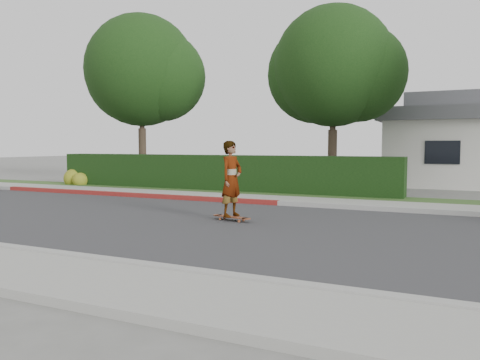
{
  "coord_description": "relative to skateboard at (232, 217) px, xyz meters",
  "views": [
    {
      "loc": [
        6.07,
        -9.72,
        1.89
      ],
      "look_at": [
        1.0,
        1.22,
        1.0
      ],
      "focal_mm": 35.0,
      "sensor_mm": 36.0,
      "label": 1
    }
  ],
  "objects": [
    {
      "name": "road",
      "position": [
        -1.0,
        -0.72,
        -0.09
      ],
      "size": [
        60.0,
        8.0,
        0.01
      ],
      "primitive_type": "cube",
      "color": "#2D2D30",
      "rests_on": "ground"
    },
    {
      "name": "hedge",
      "position": [
        -4.0,
        6.48,
        0.65
      ],
      "size": [
        15.0,
        1.0,
        1.5
      ],
      "primitive_type": "cube",
      "color": "black",
      "rests_on": "ground"
    },
    {
      "name": "tree_left",
      "position": [
        -8.51,
        7.97,
        5.16
      ],
      "size": [
        5.99,
        5.21,
        8.0
      ],
      "color": "#33261C",
      "rests_on": "ground"
    },
    {
      "name": "ground",
      "position": [
        -1.0,
        -0.72,
        -0.1
      ],
      "size": [
        120.0,
        120.0,
        0.0
      ],
      "primitive_type": "plane",
      "color": "slate",
      "rests_on": "ground"
    },
    {
      "name": "planting_strip",
      "position": [
        -1.0,
        5.88,
        -0.05
      ],
      "size": [
        60.0,
        1.6,
        0.1
      ],
      "primitive_type": "cube",
      "color": "#2D4C1E",
      "rests_on": "ground"
    },
    {
      "name": "sidewalk_far",
      "position": [
        -1.0,
        4.28,
        -0.04
      ],
      "size": [
        60.0,
        1.6,
        0.12
      ],
      "primitive_type": "cube",
      "color": "gray",
      "rests_on": "ground"
    },
    {
      "name": "tree_center",
      "position": [
        0.49,
        8.47,
        4.8
      ],
      "size": [
        5.66,
        4.84,
        7.44
      ],
      "color": "#33261C",
      "rests_on": "ground"
    },
    {
      "name": "skateboarder",
      "position": [
        0.0,
        -0.0,
        0.96
      ],
      "size": [
        0.59,
        0.77,
        1.89
      ],
      "primitive_type": "imported",
      "rotation": [
        0.0,
        0.0,
        1.36
      ],
      "color": "white",
      "rests_on": "skateboard"
    },
    {
      "name": "curb_near",
      "position": [
        -1.0,
        -4.82,
        -0.02
      ],
      "size": [
        60.0,
        0.2,
        0.15
      ],
      "primitive_type": "cube",
      "color": "#9E9E99",
      "rests_on": "ground"
    },
    {
      "name": "flowering_shrub",
      "position": [
        -11.01,
        6.02,
        0.23
      ],
      "size": [
        1.4,
        1.0,
        0.9
      ],
      "color": "#2D4C19",
      "rests_on": "ground"
    },
    {
      "name": "sidewalk_near",
      "position": [
        -1.0,
        -5.72,
        -0.04
      ],
      "size": [
        60.0,
        1.6,
        0.12
      ],
      "primitive_type": "cube",
      "color": "gray",
      "rests_on": "ground"
    },
    {
      "name": "curb_red_section",
      "position": [
        -6.0,
        3.38,
        -0.02
      ],
      "size": [
        12.0,
        0.21,
        0.15
      ],
      "primitive_type": "cube",
      "color": "maroon",
      "rests_on": "ground"
    },
    {
      "name": "skateboard",
      "position": [
        0.0,
        0.0,
        0.0
      ],
      "size": [
        1.16,
        0.48,
        0.11
      ],
      "rotation": [
        0.0,
        0.0,
        -0.23
      ],
      "color": "#C36235",
      "rests_on": "ground"
    },
    {
      "name": "curb_far",
      "position": [
        -1.0,
        3.38,
        -0.02
      ],
      "size": [
        60.0,
        0.2,
        0.15
      ],
      "primitive_type": "cube",
      "color": "#9E9E99",
      "rests_on": "ground"
    }
  ]
}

